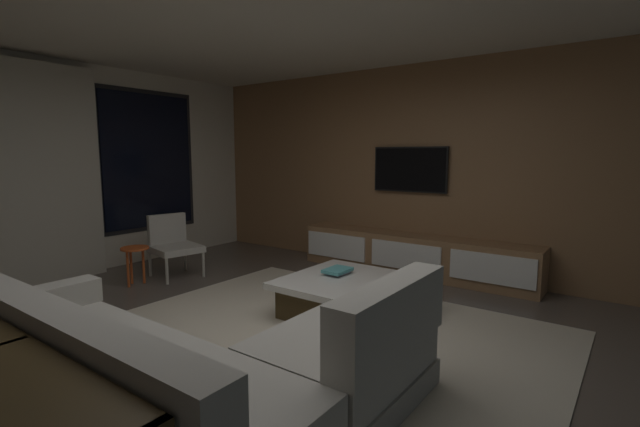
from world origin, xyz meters
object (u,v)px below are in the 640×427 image
(coffee_table, at_px, (349,297))
(mounted_tv, at_px, (410,169))
(sectional_couch, at_px, (185,375))
(side_stool, at_px, (135,254))
(accent_chair_near_window, at_px, (173,242))
(media_console, at_px, (416,256))
(book_stack_on_coffee_table, at_px, (338,271))

(coffee_table, xyz_separation_m, mounted_tv, (1.91, 0.28, 1.16))
(sectional_couch, relative_size, side_stool, 5.43)
(sectional_couch, xyz_separation_m, accent_chair_near_window, (1.90, 2.77, 0.14))
(accent_chair_near_window, relative_size, side_stool, 1.70)
(coffee_table, xyz_separation_m, media_console, (1.72, 0.08, 0.06))
(media_console, relative_size, mounted_tv, 3.04)
(accent_chair_near_window, distance_m, mounted_tv, 3.21)
(coffee_table, bearing_deg, accent_chair_near_window, 92.49)
(sectional_couch, height_order, media_console, sectional_couch)
(coffee_table, relative_size, side_stool, 2.52)
(coffee_table, height_order, mounted_tv, mounted_tv)
(book_stack_on_coffee_table, distance_m, mounted_tv, 2.06)
(side_stool, distance_m, media_console, 3.45)
(sectional_couch, distance_m, mounted_tv, 4.08)
(coffee_table, relative_size, accent_chair_near_window, 1.49)
(sectional_couch, bearing_deg, coffee_table, 4.87)
(book_stack_on_coffee_table, relative_size, mounted_tv, 0.28)
(media_console, bearing_deg, coffee_table, -177.33)
(side_stool, bearing_deg, accent_chair_near_window, 0.64)
(side_stool, xyz_separation_m, mounted_tv, (2.55, -2.31, 0.98))
(accent_chair_near_window, height_order, side_stool, accent_chair_near_window)
(sectional_couch, relative_size, media_console, 0.81)
(sectional_couch, height_order, accent_chair_near_window, sectional_couch)
(sectional_couch, distance_m, book_stack_on_coffee_table, 2.13)
(accent_chair_near_window, xyz_separation_m, side_stool, (-0.53, -0.01, -0.06))
(side_stool, bearing_deg, sectional_couch, -116.33)
(coffee_table, xyz_separation_m, side_stool, (-0.65, 2.59, 0.19))
(sectional_couch, bearing_deg, book_stack_on_coffee_table, 9.77)
(book_stack_on_coffee_table, bearing_deg, media_console, -3.84)
(coffee_table, bearing_deg, side_stool, 104.02)
(media_console, height_order, mounted_tv, mounted_tv)
(coffee_table, distance_m, accent_chair_near_window, 2.61)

